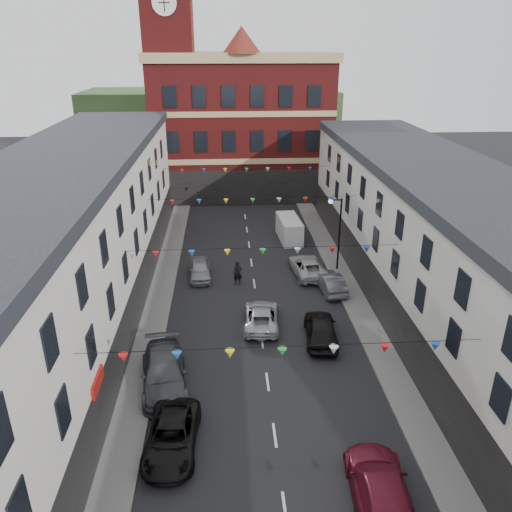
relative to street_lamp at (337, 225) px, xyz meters
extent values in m
plane|color=black|center=(-6.55, -14.00, -3.90)|extent=(160.00, 160.00, 0.00)
cube|color=#605E5B|center=(-13.45, -12.00, -3.83)|extent=(1.80, 64.00, 0.15)
cube|color=#605E5B|center=(0.35, -12.00, -3.83)|extent=(1.80, 64.00, 0.15)
cube|color=silver|center=(-18.35, -13.00, 1.10)|extent=(8.00, 56.00, 10.00)
cube|color=black|center=(-18.35, -13.00, 6.45)|extent=(8.40, 56.00, 0.70)
cube|color=black|center=(-14.30, -13.00, -2.30)|extent=(0.12, 56.00, 3.20)
cube|color=silver|center=(5.25, -13.00, 0.60)|extent=(8.00, 56.00, 9.00)
cube|color=black|center=(5.25, -13.00, 5.45)|extent=(8.40, 56.00, 0.70)
cube|color=black|center=(1.20, -13.00, -2.30)|extent=(0.12, 56.00, 3.20)
cube|color=maroon|center=(-6.55, 24.00, 3.60)|extent=(20.00, 12.00, 15.00)
cube|color=tan|center=(-6.55, 24.00, 11.60)|extent=(20.60, 12.60, 1.00)
cone|color=maroon|center=(-6.55, 19.00, 13.30)|extent=(4.00, 4.00, 2.60)
cube|color=maroon|center=(-14.05, 21.00, 8.10)|extent=(5.00, 5.00, 24.00)
cylinder|color=white|center=(-14.05, 18.45, 16.60)|extent=(2.40, 0.12, 2.40)
cube|color=#2C4520|center=(-10.55, 48.00, 1.10)|extent=(40.00, 14.00, 10.00)
cylinder|color=black|center=(0.25, 0.00, -0.90)|extent=(0.14, 0.14, 6.00)
cylinder|color=black|center=(-0.15, 0.00, 2.00)|extent=(0.90, 0.10, 0.10)
sphere|color=beige|center=(-0.60, 0.00, 1.90)|extent=(0.36, 0.36, 0.36)
imported|color=black|center=(-11.22, -18.53, -3.23)|extent=(2.47, 4.95, 1.35)
imported|color=#3C3F43|center=(-12.05, -13.94, -3.08)|extent=(3.01, 5.92, 1.65)
imported|color=gray|center=(-10.70, -0.63, -3.22)|extent=(1.89, 4.10, 1.36)
imported|color=maroon|center=(-2.83, -22.16, -3.09)|extent=(2.72, 5.77, 1.63)
imported|color=black|center=(-2.95, -10.10, -3.12)|extent=(2.27, 4.78, 1.58)
imported|color=#56575F|center=(-1.05, -3.50, -3.22)|extent=(1.87, 4.27, 1.37)
imported|color=#AEB1B3|center=(-2.26, -0.59, -3.21)|extent=(2.82, 5.19, 1.38)
imported|color=#ADB0B4|center=(-6.45, -8.08, -3.25)|extent=(2.54, 4.87, 1.31)
cube|color=silver|center=(-2.75, 7.18, -2.88)|extent=(2.10, 4.74, 2.05)
imported|color=black|center=(-7.79, -2.02, -2.97)|extent=(0.76, 0.57, 1.88)
camera|label=1|loc=(-8.57, -36.02, 12.93)|focal=35.00mm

